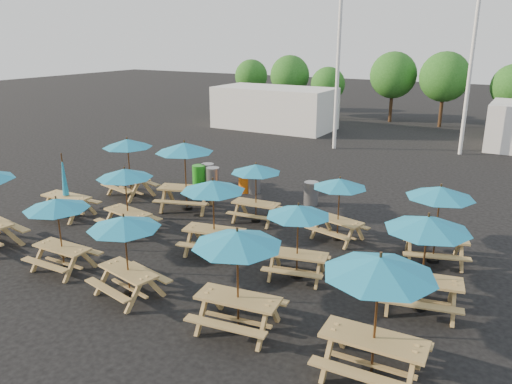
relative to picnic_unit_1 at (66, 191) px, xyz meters
The scene contains 29 objects.
ground 6.35m from the picnic_unit_1, 12.14° to the left, with size 120.00×120.00×0.00m, color black.
picnic_unit_1 is the anchor object (origin of this frame).
picnic_unit_2 3.12m from the picnic_unit_1, 84.75° to the left, with size 2.33×2.33×2.34m.
picnic_unit_3 4.58m from the picnic_unit_1, 41.75° to the right, with size 1.75×1.75×2.09m.
picnic_unit_4 3.07m from the picnic_unit_1, ahead, with size 2.04×2.04×2.17m.
picnic_unit_5 4.40m from the picnic_unit_1, 40.19° to the left, with size 2.67×2.67×2.55m.
picnic_unit_6 6.80m from the picnic_unit_1, 28.07° to the right, with size 2.07×2.07×2.12m.
picnic_unit_7 6.41m from the picnic_unit_1, ahead, with size 2.22×2.22×2.27m.
picnic_unit_8 6.80m from the picnic_unit_1, 25.46° to the left, with size 1.86×1.86×2.07m.
picnic_unit_9 9.63m from the picnic_unit_1, 18.73° to the right, with size 2.18×2.18×2.34m.
picnic_unit_10 9.16m from the picnic_unit_1, ahead, with size 2.01×2.01×2.05m.
picnic_unit_11 9.58m from the picnic_unit_1, 16.97° to the left, with size 2.01×2.01×2.03m.
picnic_unit_12 12.57m from the picnic_unit_1, 14.67° to the right, with size 2.15×2.15×2.50m.
picnic_unit_13 12.39m from the picnic_unit_1, ahead, with size 2.31×2.31×2.36m.
picnic_unit_14 12.42m from the picnic_unit_1, 12.21° to the left, with size 2.35×2.35×2.27m.
waste_bin_0 5.76m from the picnic_unit_1, 71.60° to the left, with size 0.56×0.56×0.89m, color #1E8C19.
waste_bin_1 6.20m from the picnic_unit_1, 71.33° to the left, with size 0.56×0.56×0.89m, color gray.
waste_bin_2 6.02m from the picnic_unit_1, 64.86° to the left, with size 0.56×0.56×0.89m, color gray.
waste_bin_3 7.21m from the picnic_unit_1, 52.70° to the left, with size 0.56×0.56×0.89m, color gray.
waste_bin_4 6.94m from the picnic_unit_1, 54.42° to the left, with size 0.56×0.56×0.89m, color #C4540B.
waste_bin_5 8.94m from the picnic_unit_1, 38.10° to the left, with size 0.56×0.56×0.89m, color gray.
mast_0 16.65m from the picnic_unit_1, 74.88° to the left, with size 0.20×0.20×12.00m, color silver.
mast_1 20.95m from the picnic_unit_1, 58.44° to the left, with size 0.20×0.20×12.00m, color silver.
event_tent_0 19.41m from the picnic_unit_1, 95.50° to the left, with size 8.00×4.00×2.80m, color silver.
tree_0 27.79m from the picnic_unit_1, 106.62° to the left, with size 2.80×2.80×4.24m.
tree_1 25.57m from the picnic_unit_1, 98.13° to the left, with size 3.11×3.11×4.72m.
tree_2 25.03m from the picnic_unit_1, 90.57° to the left, with size 2.59×2.59×3.93m.
tree_3 26.52m from the picnic_unit_1, 80.43° to the left, with size 3.36×3.36×5.09m.
tree_4 26.93m from the picnic_unit_1, 72.55° to the left, with size 3.41×3.41×5.17m.
Camera 1 is at (8.04, -12.54, 6.21)m, focal length 35.00 mm.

